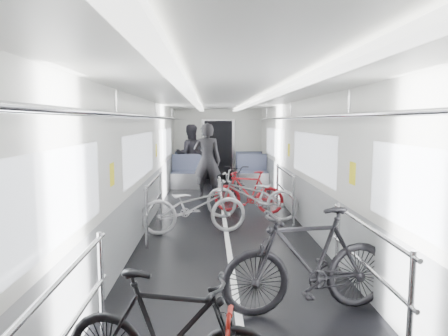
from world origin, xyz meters
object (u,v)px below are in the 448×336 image
object	(u,v)px
bike_left_far	(194,206)
bike_right_far	(248,192)
bike_right_near	(308,261)
bike_right_mid	(251,196)
person_seated	(190,154)
bike_aisle	(237,181)
person_standing	(207,161)

from	to	relation	value
bike_left_far	bike_right_far	distance (m)	1.90
bike_left_far	bike_right_near	xyz separation A→B (m)	(1.30, -3.01, 0.06)
bike_right_mid	bike_right_far	distance (m)	0.60
bike_left_far	bike_right_mid	bearing A→B (deg)	-58.13
bike_right_far	person_seated	xyz separation A→B (m)	(-1.46, 4.23, 0.48)
bike_aisle	bike_right_near	bearing A→B (deg)	-80.88
bike_right_far	person_standing	xyz separation A→B (m)	(-0.90, 1.80, 0.51)
bike_aisle	bike_left_far	bearing A→B (deg)	-100.79
bike_right_near	bike_right_far	distance (m)	4.55
bike_left_far	bike_right_mid	distance (m)	1.46
bike_right_far	person_seated	distance (m)	4.50
person_standing	person_seated	xyz separation A→B (m)	(-0.55, 2.42, -0.03)
bike_right_far	bike_aisle	distance (m)	1.71
bike_right_far	person_seated	bearing A→B (deg)	-142.89
bike_right_near	bike_right_mid	bearing A→B (deg)	174.07
bike_right_mid	person_seated	size ratio (longest dim) A/B	1.00
person_seated	bike_left_far	bearing A→B (deg)	86.76
bike_right_near	bike_right_mid	size ratio (longest dim) A/B	0.98
bike_right_mid	person_standing	size ratio (longest dim) A/B	0.97
bike_right_far	bike_left_far	bearing A→B (deg)	-17.89
bike_right_far	person_standing	bearing A→B (deg)	-135.34
bike_right_near	person_standing	world-z (taller)	person_standing
bike_left_far	bike_aisle	size ratio (longest dim) A/B	1.10
bike_right_far	person_seated	world-z (taller)	person_seated
bike_right_far	bike_right_near	bearing A→B (deg)	20.48
bike_right_mid	person_standing	distance (m)	2.61
bike_aisle	person_seated	distance (m)	2.90
person_standing	bike_aisle	bearing A→B (deg)	178.96
bike_aisle	bike_right_mid	bearing A→B (deg)	-80.53
bike_aisle	person_seated	xyz separation A→B (m)	(-1.33, 2.52, 0.50)
bike_right_mid	person_seated	xyz separation A→B (m)	(-1.46, 4.83, 0.45)
bike_right_near	person_seated	xyz separation A→B (m)	(-1.64, 8.77, 0.39)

